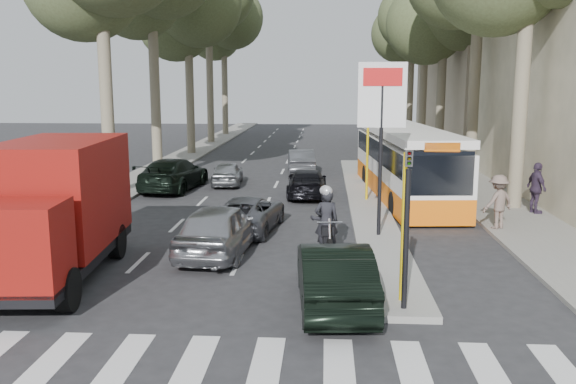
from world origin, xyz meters
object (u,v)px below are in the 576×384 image
silver_hatchback (219,229)px  city_bus (405,161)px  red_truck (53,207)px  motorcycle (326,222)px  dark_hatchback (334,274)px

silver_hatchback → city_bus: bearing=-120.1°
red_truck → motorcycle: (6.94, 2.67, -0.91)m
dark_hatchback → city_bus: (3.23, 13.33, 0.90)m
dark_hatchback → red_truck: (-7.14, 1.58, 1.12)m
red_truck → dark_hatchback: bearing=-17.0°
silver_hatchback → dark_hatchback: (3.32, -3.98, -0.04)m
city_bus → motorcycle: 9.72m
dark_hatchback → silver_hatchback: bearing=-54.7°
city_bus → motorcycle: city_bus is taller
silver_hatchback → motorcycle: motorcycle is taller
silver_hatchback → city_bus: 11.45m
silver_hatchback → dark_hatchback: bearing=134.7°
dark_hatchback → city_bus: city_bus is taller
silver_hatchback → city_bus: city_bus is taller
silver_hatchback → dark_hatchback: silver_hatchback is taller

